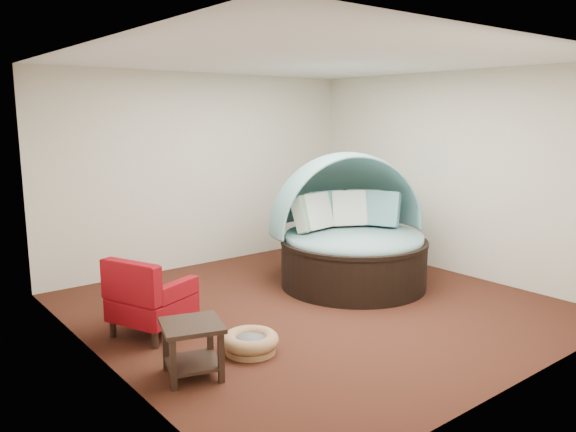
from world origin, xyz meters
TOP-DOWN VIEW (x-y plane):
  - floor at (0.00, 0.00)m, footprint 5.00×5.00m
  - wall_back at (0.00, 2.50)m, footprint 5.00×0.00m
  - wall_front at (0.00, -2.50)m, footprint 5.00×0.00m
  - wall_left at (-2.50, 0.00)m, footprint 0.00×5.00m
  - wall_right at (2.50, 0.00)m, footprint 0.00×5.00m
  - ceiling at (0.00, 0.00)m, footprint 5.00×5.00m
  - canopy_daybed at (0.95, 0.41)m, footprint 2.44×2.40m
  - pet_basket at (-1.33, -0.59)m, footprint 0.64×0.64m
  - red_armchair at (-1.90, 0.40)m, footprint 0.91×0.91m
  - side_table at (-2.00, -0.69)m, footprint 0.62×0.62m

SIDE VIEW (x-z plane):
  - floor at x=0.00m, z-range 0.00..0.00m
  - pet_basket at x=-1.33m, z-range 0.00..0.19m
  - side_table at x=-2.00m, z-range 0.07..0.55m
  - red_armchair at x=-1.90m, z-range -0.03..0.79m
  - canopy_daybed at x=0.95m, z-range -0.06..1.68m
  - wall_back at x=0.00m, z-range -1.10..3.90m
  - wall_front at x=0.00m, z-range -1.10..3.90m
  - wall_left at x=-2.50m, z-range -1.10..3.90m
  - wall_right at x=2.50m, z-range -1.10..3.90m
  - ceiling at x=0.00m, z-range 2.80..2.80m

